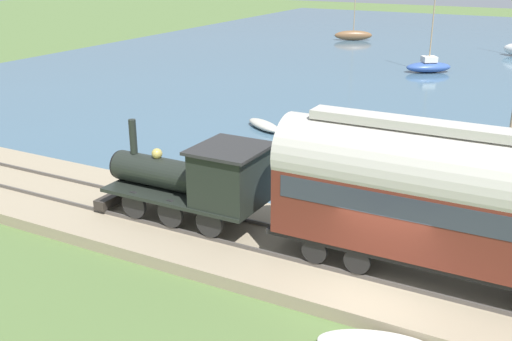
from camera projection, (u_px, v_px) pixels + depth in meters
The scene contains 9 objects.
ground_plane at pixel (373, 303), 16.14m from camera, with size 200.00×200.00×0.00m, color #516B38.
rail_embankment at pixel (388, 275), 17.16m from camera, with size 5.26×56.00×0.52m.
steam_locomotive at pixel (200, 178), 19.37m from camera, with size 2.34×6.00×3.14m.
passenger_coach at pixel (457, 198), 15.51m from camera, with size 2.21×10.18×4.34m.
sailboat_blue at pixel (429, 65), 47.29m from camera, with size 3.35×3.85×9.30m.
sailboat_brown at pixel (353, 35), 64.79m from camera, with size 2.77×4.07×7.09m.
sailboat_green at pixel (501, 192), 21.67m from camera, with size 3.51×6.29×9.22m.
rowboat_far_out at pixel (477, 153), 27.50m from camera, with size 1.21×2.86×0.45m.
rowboat_mid_harbor at pixel (264, 125), 32.05m from camera, with size 2.24×2.86×0.43m.
Camera 1 is at (-13.77, -3.83, 8.89)m, focal length 42.00 mm.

